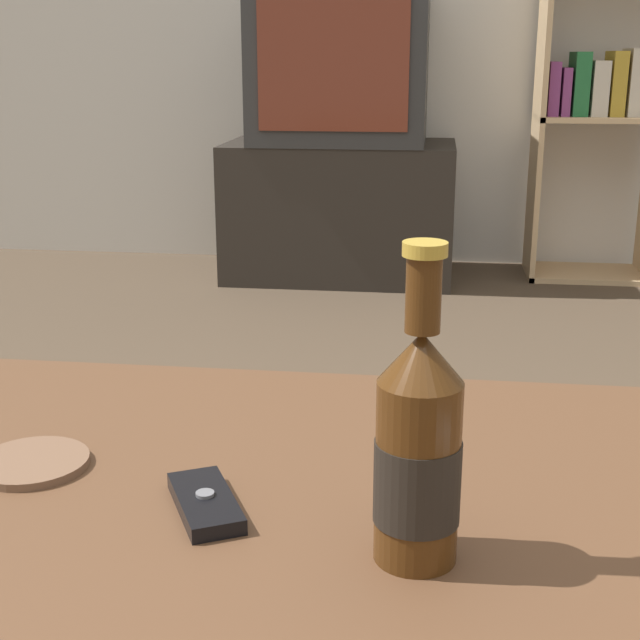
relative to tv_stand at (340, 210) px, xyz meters
The scene contains 7 objects.
coffee_table 2.71m from the tv_stand, 85.28° to the right, with size 1.29×0.72×0.45m.
tv_stand is the anchor object (origin of this frame).
television 0.54m from the tv_stand, 90.00° to the right, with size 0.63×0.52×0.57m.
bookshelf 1.02m from the tv_stand, ahead, with size 0.45×0.30×1.20m.
beer_bottle 2.79m from the tv_stand, 82.68° to the right, with size 0.07×0.07×0.25m.
cell_phone 2.71m from the tv_stand, 86.34° to the right, with size 0.09×0.12×0.02m.
coaster 2.64m from the tv_stand, 90.26° to the right, with size 0.11×0.11×0.01m.
Camera 1 is at (0.14, -0.66, 0.83)m, focal length 50.00 mm.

